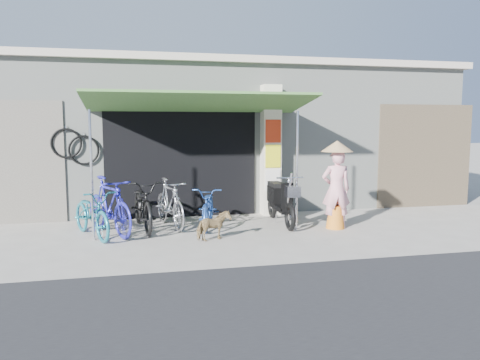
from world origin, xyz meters
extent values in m
plane|color=#9E988F|center=(0.00, 0.00, 0.00)|extent=(80.00, 80.00, 0.00)
cube|color=#A3A8A0|center=(0.00, 5.10, 1.75)|extent=(12.00, 5.00, 3.50)
cube|color=beige|center=(0.00, 5.10, 3.58)|extent=(12.30, 5.30, 0.16)
cube|color=black|center=(-1.20, 2.58, 1.25)|extent=(3.40, 0.06, 2.50)
cube|color=black|center=(-1.20, 2.59, 0.55)|extent=(3.06, 0.04, 1.10)
torus|color=black|center=(-3.30, 2.54, 1.55)|extent=(0.65, 0.05, 0.65)
cylinder|color=silver|center=(-3.30, 2.56, 1.87)|extent=(0.02, 0.02, 0.12)
torus|color=black|center=(-3.65, 2.54, 1.70)|extent=(0.65, 0.05, 0.65)
cylinder|color=silver|center=(-3.65, 2.56, 2.02)|extent=(0.02, 0.02, 0.12)
cube|color=beige|center=(0.85, 2.45, 1.50)|extent=(0.42, 0.42, 3.00)
cube|color=red|center=(0.85, 2.23, 1.95)|extent=(0.36, 0.02, 0.52)
cube|color=yellow|center=(0.85, 2.23, 1.38)|extent=(0.36, 0.02, 0.52)
cube|color=silver|center=(0.85, 2.23, 0.82)|extent=(0.36, 0.02, 0.50)
cube|color=#3D6A2F|center=(-0.90, 1.65, 2.55)|extent=(4.60, 1.88, 0.35)
cylinder|color=silver|center=(-3.00, 0.75, 1.18)|extent=(0.05, 0.05, 2.36)
cylinder|color=silver|center=(0.90, 0.75, 1.18)|extent=(0.05, 0.05, 2.36)
cube|color=brown|center=(5.00, 2.59, 1.30)|extent=(2.60, 0.06, 2.60)
imported|color=#1B6E7D|center=(-3.04, 0.98, 0.45)|extent=(1.25, 1.81, 0.90)
imported|color=#23229F|center=(-2.73, 1.13, 0.55)|extent=(1.31, 1.88, 1.11)
imported|color=black|center=(-2.09, 1.43, 0.51)|extent=(0.94, 2.02, 1.02)
imported|color=silver|center=(-1.56, 1.53, 0.50)|extent=(0.87, 1.73, 1.00)
imported|color=#204492|center=(-0.78, 1.32, 0.43)|extent=(0.94, 1.72, 0.86)
imported|color=tan|center=(-0.87, 0.22, 0.27)|extent=(0.69, 0.51, 0.53)
torus|color=black|center=(0.73, 0.64, 0.28)|extent=(0.11, 0.55, 0.55)
torus|color=black|center=(0.77, 1.99, 0.28)|extent=(0.11, 0.55, 0.55)
cube|color=black|center=(0.75, 1.31, 0.35)|extent=(0.26, 0.99, 0.10)
cube|color=black|center=(0.76, 1.68, 0.58)|extent=(0.29, 0.58, 0.35)
cube|color=black|center=(0.76, 1.68, 0.80)|extent=(0.26, 0.58, 0.09)
cube|color=black|center=(0.74, 0.85, 0.64)|extent=(0.23, 0.11, 0.58)
cylinder|color=silver|center=(0.73, 0.67, 1.06)|extent=(0.54, 0.05, 0.03)
cube|color=silver|center=(0.73, 0.48, 0.81)|extent=(0.28, 0.22, 0.21)
imported|color=pink|center=(1.71, 0.68, 0.80)|extent=(0.64, 0.47, 1.60)
cone|color=orange|center=(1.71, 0.68, 0.23)|extent=(0.38, 0.38, 0.46)
cone|color=tan|center=(1.71, 0.68, 1.67)|extent=(0.64, 0.64, 0.22)
camera|label=1|loc=(-2.22, -8.00, 2.08)|focal=35.00mm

